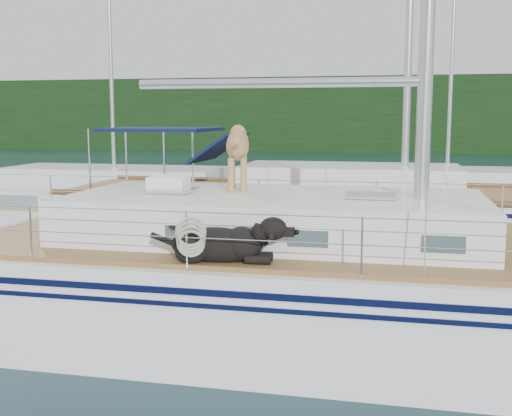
# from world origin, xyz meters

# --- Properties ---
(ground) EXTENTS (120.00, 120.00, 0.00)m
(ground) POSITION_xyz_m (0.00, 0.00, 0.00)
(ground) COLOR black
(ground) RESTS_ON ground
(tree_line) EXTENTS (90.00, 3.00, 6.00)m
(tree_line) POSITION_xyz_m (0.00, 45.00, 3.00)
(tree_line) COLOR black
(tree_line) RESTS_ON ground
(shore_bank) EXTENTS (92.00, 1.00, 1.20)m
(shore_bank) POSITION_xyz_m (0.00, 46.20, 0.60)
(shore_bank) COLOR #595147
(shore_bank) RESTS_ON ground
(main_sailboat) EXTENTS (12.00, 3.82, 14.01)m
(main_sailboat) POSITION_xyz_m (0.09, -0.00, 0.68)
(main_sailboat) COLOR white
(main_sailboat) RESTS_ON ground
(neighbor_sailboat) EXTENTS (11.00, 3.50, 13.30)m
(neighbor_sailboat) POSITION_xyz_m (0.15, 6.42, 0.63)
(neighbor_sailboat) COLOR white
(neighbor_sailboat) RESTS_ON ground
(bg_boat_west) EXTENTS (8.00, 3.00, 11.65)m
(bg_boat_west) POSITION_xyz_m (-8.00, 14.00, 0.45)
(bg_boat_west) COLOR white
(bg_boat_west) RESTS_ON ground
(bg_boat_center) EXTENTS (7.20, 3.00, 11.65)m
(bg_boat_center) POSITION_xyz_m (4.00, 16.00, 0.45)
(bg_boat_center) COLOR white
(bg_boat_center) RESTS_ON ground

